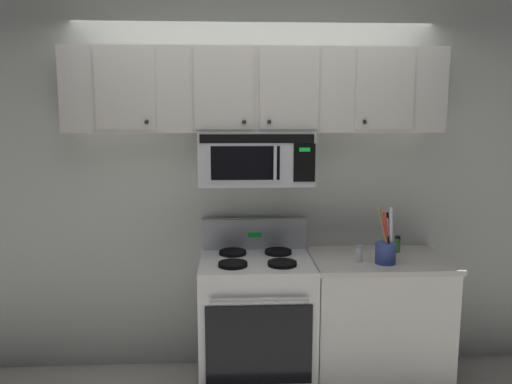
{
  "coord_description": "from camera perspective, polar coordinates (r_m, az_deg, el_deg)",
  "views": [
    {
      "loc": [
        -0.16,
        -2.85,
        1.86
      ],
      "look_at": [
        0.0,
        0.49,
        1.35
      ],
      "focal_mm": 35.18,
      "sensor_mm": 36.0,
      "label": 1
    }
  ],
  "objects": [
    {
      "name": "over_range_microwave",
      "position": [
        3.4,
        -0.05,
        3.88
      ],
      "size": [
        0.76,
        0.43,
        0.35
      ],
      "color": "#B7BABF"
    },
    {
      "name": "utensil_crock_blue",
      "position": [
        3.4,
        14.55,
        -6.3
      ],
      "size": [
        0.13,
        0.13,
        0.38
      ],
      "color": "#384C9E",
      "rests_on": "counter_segment"
    },
    {
      "name": "upper_cabinets",
      "position": [
        3.42,
        -0.07,
        11.44
      ],
      "size": [
        2.5,
        0.36,
        0.55
      ],
      "color": "#BCB7AD"
    },
    {
      "name": "stove_range",
      "position": [
        3.56,
        0.05,
        -14.35
      ],
      "size": [
        0.76,
        0.69,
        1.12
      ],
      "color": "white",
      "rests_on": "ground_plane"
    },
    {
      "name": "back_wall",
      "position": [
        3.68,
        -0.23,
        0.71
      ],
      "size": [
        5.2,
        0.1,
        2.7
      ],
      "primitive_type": "cube",
      "color": "silver",
      "rests_on": "ground_plane"
    },
    {
      "name": "spice_jar",
      "position": [
        3.7,
        15.77,
        -5.74
      ],
      "size": [
        0.04,
        0.04,
        0.12
      ],
      "color": "#4C7F33",
      "rests_on": "counter_segment"
    },
    {
      "name": "counter_segment",
      "position": [
        3.7,
        13.54,
        -13.92
      ],
      "size": [
        0.93,
        0.65,
        0.9
      ],
      "color": "white",
      "rests_on": "ground_plane"
    },
    {
      "name": "salt_shaker",
      "position": [
        3.41,
        11.66,
        -6.9
      ],
      "size": [
        0.04,
        0.04,
        0.11
      ],
      "color": "white",
      "rests_on": "counter_segment"
    }
  ]
}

